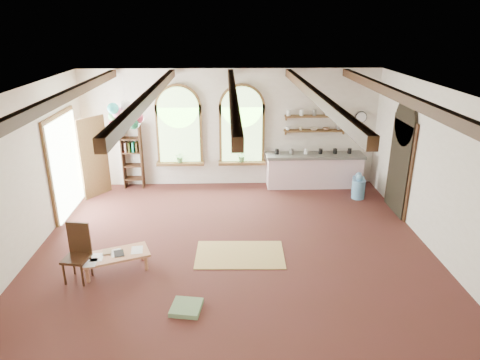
{
  "coord_description": "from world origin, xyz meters",
  "views": [
    {
      "loc": [
        -0.12,
        -7.92,
        4.39
      ],
      "look_at": [
        0.16,
        0.6,
        1.18
      ],
      "focal_mm": 32.0,
      "sensor_mm": 36.0,
      "label": 1
    }
  ],
  "objects_px": {
    "kitchen_counter": "(314,170)",
    "coffee_table": "(115,256)",
    "balloon_cluster": "(126,116)",
    "side_chair": "(78,264)"
  },
  "relations": [
    {
      "from": "balloon_cluster",
      "to": "side_chair",
      "type": "bearing_deg",
      "value": -97.38
    },
    {
      "from": "coffee_table",
      "to": "balloon_cluster",
      "type": "height_order",
      "value": "balloon_cluster"
    },
    {
      "from": "coffee_table",
      "to": "balloon_cluster",
      "type": "xyz_separation_m",
      "value": [
        -0.21,
        2.74,
        2.03
      ]
    },
    {
      "from": "side_chair",
      "to": "balloon_cluster",
      "type": "relative_size",
      "value": 0.91
    },
    {
      "from": "kitchen_counter",
      "to": "side_chair",
      "type": "height_order",
      "value": "side_chair"
    },
    {
      "from": "kitchen_counter",
      "to": "balloon_cluster",
      "type": "relative_size",
      "value": 2.32
    },
    {
      "from": "side_chair",
      "to": "balloon_cluster",
      "type": "xyz_separation_m",
      "value": [
        0.39,
        3.01,
        2.03
      ]
    },
    {
      "from": "coffee_table",
      "to": "kitchen_counter",
      "type": "bearing_deg",
      "value": 42.81
    },
    {
      "from": "kitchen_counter",
      "to": "coffee_table",
      "type": "distance_m",
      "value": 6.14
    },
    {
      "from": "kitchen_counter",
      "to": "side_chair",
      "type": "bearing_deg",
      "value": -138.97
    }
  ]
}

